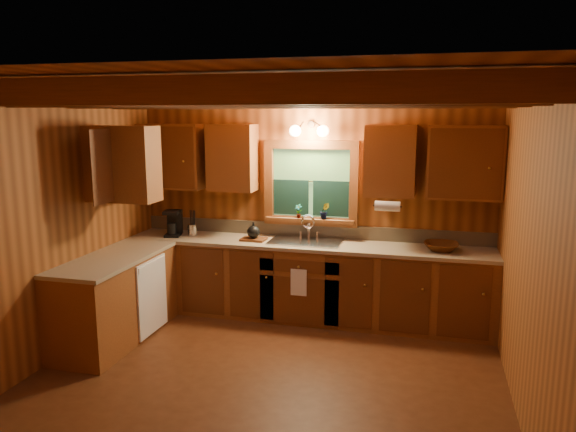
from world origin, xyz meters
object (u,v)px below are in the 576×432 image
(coffee_maker, at_px, (173,223))
(cutting_board, at_px, (254,239))
(sink, at_px, (306,246))
(wicker_basket, at_px, (441,247))

(coffee_maker, height_order, cutting_board, coffee_maker)
(sink, bearing_deg, cutting_board, -174.37)
(wicker_basket, bearing_deg, cutting_board, -179.05)
(coffee_maker, bearing_deg, sink, -11.52)
(coffee_maker, distance_m, wicker_basket, 3.12)
(sink, height_order, cutting_board, sink)
(coffee_maker, bearing_deg, wicker_basket, -13.08)
(coffee_maker, relative_size, wicker_basket, 0.85)
(cutting_board, height_order, wicker_basket, wicker_basket)
(coffee_maker, xyz_separation_m, wicker_basket, (3.12, 0.04, -0.11))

